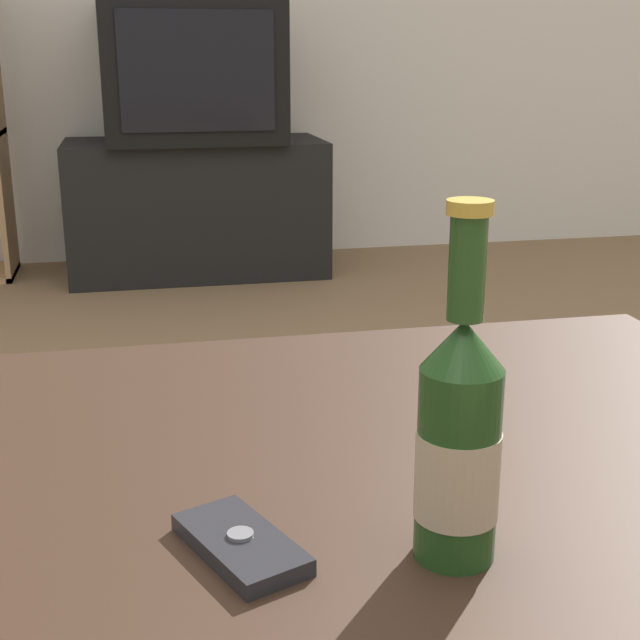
# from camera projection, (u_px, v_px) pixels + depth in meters

# --- Properties ---
(coffee_table) EXTENTS (1.08, 0.88, 0.45)m
(coffee_table) POSITION_uv_depth(u_px,v_px,m) (330.00, 551.00, 0.79)
(coffee_table) COLOR #332116
(coffee_table) RESTS_ON ground_plane
(tv_stand) EXTENTS (0.96, 0.48, 0.50)m
(tv_stand) POSITION_uv_depth(u_px,v_px,m) (197.00, 207.00, 3.39)
(tv_stand) COLOR black
(tv_stand) RESTS_ON ground_plane
(television) EXTENTS (0.63, 0.57, 0.51)m
(television) POSITION_uv_depth(u_px,v_px,m) (191.00, 70.00, 3.24)
(television) COLOR black
(television) RESTS_ON tv_stand
(beer_bottle) EXTENTS (0.06, 0.06, 0.27)m
(beer_bottle) POSITION_uv_depth(u_px,v_px,m) (459.00, 440.00, 0.65)
(beer_bottle) COLOR #1E4219
(beer_bottle) RESTS_ON coffee_table
(cell_phone) EXTENTS (0.10, 0.13, 0.02)m
(cell_phone) POSITION_uv_depth(u_px,v_px,m) (241.00, 544.00, 0.68)
(cell_phone) COLOR #232328
(cell_phone) RESTS_ON coffee_table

